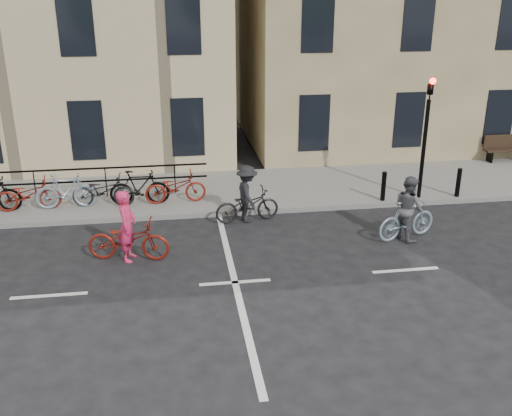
{
  "coord_description": "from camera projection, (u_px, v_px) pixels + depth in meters",
  "views": [
    {
      "loc": [
        -1.22,
        -11.24,
        6.09
      ],
      "look_at": [
        0.73,
        1.7,
        1.1
      ],
      "focal_mm": 40.0,
      "sensor_mm": 36.0,
      "label": 1
    }
  ],
  "objects": [
    {
      "name": "bollard_east",
      "position": [
        384.0,
        186.0,
        17.13
      ],
      "size": [
        0.14,
        0.14,
        0.9
      ],
      "primitive_type": "cylinder",
      "color": "black",
      "rests_on": "sidewalk"
    },
    {
      "name": "bench",
      "position": [
        505.0,
        147.0,
        21.16
      ],
      "size": [
        1.6,
        0.41,
        0.97
      ],
      "color": "black",
      "rests_on": "sidewalk"
    },
    {
      "name": "bollard_west",
      "position": [
        458.0,
        182.0,
        17.47
      ],
      "size": [
        0.14,
        0.14,
        0.9
      ],
      "primitive_type": "cylinder",
      "color": "black",
      "rests_on": "sidewalk"
    },
    {
      "name": "sidewalk",
      "position": [
        85.0,
        198.0,
        17.68
      ],
      "size": [
        46.0,
        4.0,
        0.15
      ],
      "primitive_type": "cube",
      "color": "slate",
      "rests_on": "ground"
    },
    {
      "name": "cyclist_pink",
      "position": [
        128.0,
        236.0,
        13.61
      ],
      "size": [
        2.07,
        1.05,
        1.75
      ],
      "rotation": [
        0.0,
        0.0,
        1.38
      ],
      "color": "maroon",
      "rests_on": "ground"
    },
    {
      "name": "traffic_light",
      "position": [
        427.0,
        123.0,
        16.72
      ],
      "size": [
        0.18,
        0.3,
        3.9
      ],
      "color": "black",
      "rests_on": "sidewalk"
    },
    {
      "name": "cyclist_dark",
      "position": [
        247.0,
        200.0,
        15.9
      ],
      "size": [
        1.9,
        1.13,
        1.62
      ],
      "rotation": [
        0.0,
        0.0,
        1.72
      ],
      "color": "black",
      "rests_on": "ground"
    },
    {
      "name": "cyclist_grey",
      "position": [
        408.0,
        214.0,
        14.77
      ],
      "size": [
        1.83,
        1.0,
        1.7
      ],
      "rotation": [
        0.0,
        0.0,
        1.87
      ],
      "color": "#849DAD",
      "rests_on": "ground"
    },
    {
      "name": "ground",
      "position": [
        235.0,
        282.0,
        12.72
      ],
      "size": [
        120.0,
        120.0,
        0.0
      ],
      "primitive_type": "plane",
      "color": "black",
      "rests_on": "ground"
    },
    {
      "name": "parked_bikes",
      "position": [
        66.0,
        192.0,
        16.54
      ],
      "size": [
        8.3,
        1.23,
        1.05
      ],
      "color": "black",
      "rests_on": "sidewalk"
    }
  ]
}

